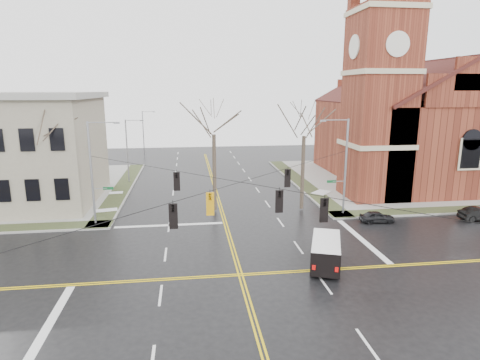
{
  "coord_description": "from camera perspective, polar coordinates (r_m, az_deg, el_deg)",
  "views": [
    {
      "loc": [
        -3.17,
        -23.84,
        11.79
      ],
      "look_at": [
        0.76,
        6.0,
        4.96
      ],
      "focal_mm": 30.0,
      "sensor_mm": 36.0,
      "label": 1
    }
  ],
  "objects": [
    {
      "name": "ground",
      "position": [
        26.78,
        0.06,
        -13.33
      ],
      "size": [
        120.0,
        120.0,
        0.0
      ],
      "primitive_type": "plane",
      "color": "black",
      "rests_on": "ground"
    },
    {
      "name": "sidewalks",
      "position": [
        26.75,
        0.06,
        -13.18
      ],
      "size": [
        80.0,
        80.0,
        0.17
      ],
      "color": "gray",
      "rests_on": "ground"
    },
    {
      "name": "road_markings",
      "position": [
        26.78,
        0.06,
        -13.32
      ],
      "size": [
        100.0,
        100.0,
        0.01
      ],
      "color": "gold",
      "rests_on": "ground"
    },
    {
      "name": "church",
      "position": [
        56.18,
        22.58,
        8.4
      ],
      "size": [
        24.28,
        27.48,
        27.5
      ],
      "color": "maroon",
      "rests_on": "ground"
    },
    {
      "name": "civic_building_a",
      "position": [
        48.12,
        -30.53,
        3.5
      ],
      "size": [
        18.0,
        14.0,
        11.0
      ],
      "primitive_type": "cube",
      "color": "gray",
      "rests_on": "ground"
    },
    {
      "name": "signal_pole_ne",
      "position": [
        38.8,
        14.56,
        2.22
      ],
      "size": [
        2.75,
        0.22,
        9.0
      ],
      "color": "gray",
      "rests_on": "ground"
    },
    {
      "name": "signal_pole_nw",
      "position": [
        36.9,
        -20.13,
        1.31
      ],
      "size": [
        2.75,
        0.22,
        9.0
      ],
      "color": "gray",
      "rests_on": "ground"
    },
    {
      "name": "span_wires",
      "position": [
        24.69,
        0.07,
        -0.3
      ],
      "size": [
        23.02,
        23.02,
        0.03
      ],
      "color": "black",
      "rests_on": "ground"
    },
    {
      "name": "traffic_signals",
      "position": [
        24.23,
        0.27,
        -2.38
      ],
      "size": [
        8.21,
        8.26,
        1.3
      ],
      "color": "black",
      "rests_on": "ground"
    },
    {
      "name": "streetlight_north_a",
      "position": [
        52.88,
        -15.61,
        4.35
      ],
      "size": [
        2.3,
        0.2,
        8.0
      ],
      "color": "gray",
      "rests_on": "ground"
    },
    {
      "name": "streetlight_north_b",
      "position": [
        72.6,
        -13.48,
        6.65
      ],
      "size": [
        2.3,
        0.2,
        8.0
      ],
      "color": "gray",
      "rests_on": "ground"
    },
    {
      "name": "cargo_van",
      "position": [
        28.4,
        12.11,
        -9.66
      ],
      "size": [
        3.4,
        5.14,
        1.83
      ],
      "rotation": [
        0.0,
        0.0,
        -0.35
      ],
      "color": "white",
      "rests_on": "ground"
    },
    {
      "name": "parked_car_a",
      "position": [
        38.43,
        18.91,
        -4.98
      ],
      "size": [
        3.18,
        1.53,
        1.05
      ],
      "primitive_type": "imported",
      "rotation": [
        0.0,
        0.0,
        1.47
      ],
      "color": "black",
      "rests_on": "ground"
    },
    {
      "name": "parked_car_b",
      "position": [
        43.03,
        30.9,
        -4.15
      ],
      "size": [
        3.67,
        1.28,
        1.21
      ],
      "primitive_type": "imported",
      "rotation": [
        0.0,
        0.0,
        1.57
      ],
      "color": "black",
      "rests_on": "ground"
    },
    {
      "name": "tree_nw_far",
      "position": [
        39.39,
        -25.75,
        5.87
      ],
      "size": [
        4.0,
        4.0,
        10.92
      ],
      "color": "#362B22",
      "rests_on": "ground"
    },
    {
      "name": "tree_nw_near",
      "position": [
        38.23,
        -3.75,
        7.21
      ],
      "size": [
        4.0,
        4.0,
        11.18
      ],
      "color": "#362B22",
      "rests_on": "ground"
    },
    {
      "name": "tree_ne",
      "position": [
        39.22,
        9.11,
        6.89
      ],
      "size": [
        4.0,
        4.0,
        10.86
      ],
      "color": "#362B22",
      "rests_on": "ground"
    }
  ]
}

